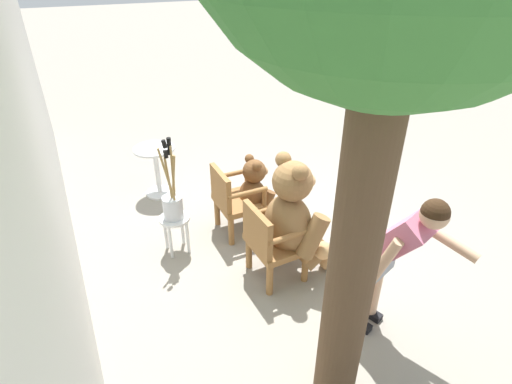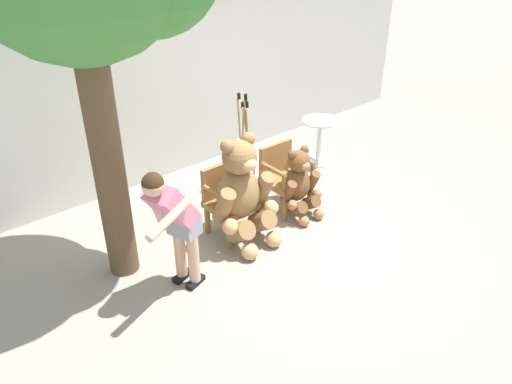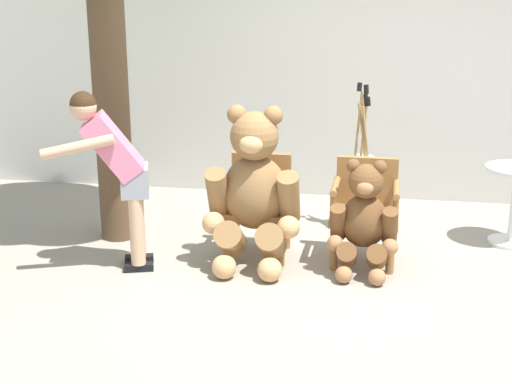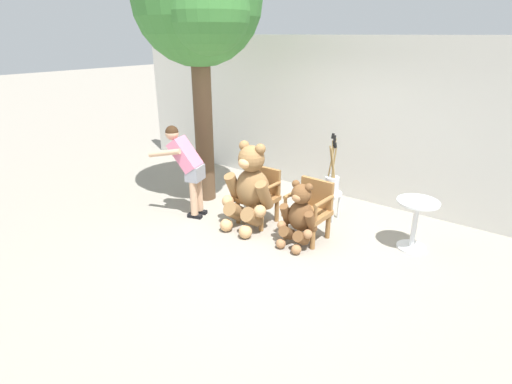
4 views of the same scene
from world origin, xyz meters
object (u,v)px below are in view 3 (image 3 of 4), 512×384
at_px(teddy_bear_large, 254,189).
at_px(wooden_chair_right, 365,208).
at_px(white_stool, 361,194).
at_px(brush_bucket, 362,162).
at_px(teddy_bear_small, 364,219).
at_px(wooden_chair_left, 259,202).
at_px(person_visitor, 116,164).

bearing_deg(teddy_bear_large, wooden_chair_right, 15.58).
distance_m(white_stool, brush_bucket, 0.31).
xyz_separation_m(teddy_bear_small, brush_bucket, (-0.05, 1.04, 0.20)).
xyz_separation_m(wooden_chair_left, wooden_chair_right, (0.91, -0.00, 0.00)).
relative_size(wooden_chair_left, brush_bucket, 0.91).
distance_m(wooden_chair_left, teddy_bear_small, 0.95).
bearing_deg(teddy_bear_large, person_visitor, -166.27).
xyz_separation_m(wooden_chair_right, brush_bucket, (-0.05, 0.75, 0.20)).
relative_size(person_visitor, white_stool, 3.23).
bearing_deg(wooden_chair_left, white_stool, 41.24).
height_order(teddy_bear_large, white_stool, teddy_bear_large).
xyz_separation_m(wooden_chair_left, person_visitor, (-1.07, -0.52, 0.43)).
bearing_deg(person_visitor, white_stool, 33.32).
relative_size(teddy_bear_large, teddy_bear_small, 1.42).
xyz_separation_m(teddy_bear_large, person_visitor, (-1.07, -0.26, 0.24)).
bearing_deg(person_visitor, brush_bucket, 33.26).
xyz_separation_m(wooden_chair_left, brush_bucket, (0.86, 0.75, 0.20)).
bearing_deg(brush_bucket, white_stool, 78.22).
distance_m(teddy_bear_large, white_stool, 1.36).
bearing_deg(wooden_chair_right, teddy_bear_large, -164.42).
bearing_deg(teddy_bear_large, wooden_chair_left, 90.17).
relative_size(teddy_bear_large, person_visitor, 0.91).
height_order(wooden_chair_left, person_visitor, person_visitor).
bearing_deg(brush_bucket, teddy_bear_large, -130.53).
bearing_deg(teddy_bear_large, white_stool, 49.54).
relative_size(person_visitor, brush_bucket, 1.56).
bearing_deg(white_stool, teddy_bear_small, -87.45).
bearing_deg(person_visitor, wooden_chair_left, 25.70).
bearing_deg(teddy_bear_small, brush_bucket, 92.60).
distance_m(wooden_chair_right, person_visitor, 2.10).
height_order(wooden_chair_left, white_stool, wooden_chair_left).
distance_m(teddy_bear_large, brush_bucket, 1.32).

